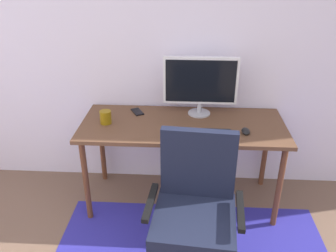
{
  "coord_description": "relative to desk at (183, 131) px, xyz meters",
  "views": [
    {
      "loc": [
        0.11,
        -0.61,
        1.92
      ],
      "look_at": [
        -0.01,
        1.55,
        0.83
      ],
      "focal_mm": 37.34,
      "sensor_mm": 36.0,
      "label": 1
    }
  ],
  "objects": [
    {
      "name": "desk",
      "position": [
        0.0,
        0.0,
        0.0
      ],
      "size": [
        1.57,
        0.66,
        0.73
      ],
      "color": "brown",
      "rests_on": "ground"
    },
    {
      "name": "cell_phone",
      "position": [
        -0.38,
        0.19,
        0.07
      ],
      "size": [
        0.13,
        0.16,
        0.01
      ],
      "primitive_type": "cube",
      "rotation": [
        0.0,
        0.0,
        0.49
      ],
      "color": "black",
      "rests_on": "desk"
    },
    {
      "name": "computer_mouse",
      "position": [
        0.46,
        -0.13,
        0.09
      ],
      "size": [
        0.06,
        0.1,
        0.03
      ],
      "primitive_type": "ellipsoid",
      "color": "black",
      "rests_on": "desk"
    },
    {
      "name": "office_chair",
      "position": [
        0.09,
        -0.72,
        -0.24
      ],
      "size": [
        0.6,
        0.53,
        0.96
      ],
      "rotation": [
        0.0,
        0.0,
        -0.09
      ],
      "color": "slate",
      "rests_on": "ground"
    },
    {
      "name": "coffee_cup",
      "position": [
        -0.59,
        -0.03,
        0.12
      ],
      "size": [
        0.09,
        0.09,
        0.1
      ],
      "primitive_type": "cylinder",
      "color": "#84610D",
      "rests_on": "desk"
    },
    {
      "name": "wall_back",
      "position": [
        -0.09,
        0.4,
        0.64
      ],
      "size": [
        6.0,
        0.1,
        2.6
      ],
      "primitive_type": "cube",
      "color": "white",
      "rests_on": "ground"
    },
    {
      "name": "keyboard",
      "position": [
        0.14,
        -0.17,
        0.08
      ],
      "size": [
        0.43,
        0.13,
        0.02
      ],
      "primitive_type": "cube",
      "color": "black",
      "rests_on": "desk"
    },
    {
      "name": "monitor",
      "position": [
        0.13,
        0.19,
        0.34
      ],
      "size": [
        0.58,
        0.18,
        0.47
      ],
      "color": "#B2B2B7",
      "rests_on": "desk"
    }
  ]
}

